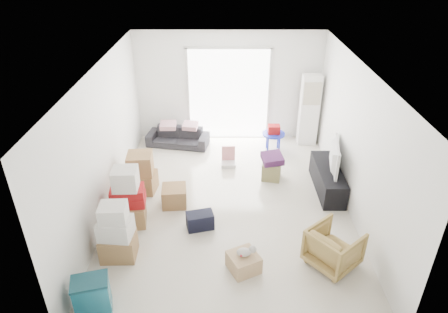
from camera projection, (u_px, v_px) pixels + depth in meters
name	position (u px, v px, depth m)	size (l,w,h in m)	color
room_shell	(230.00, 142.00, 7.11)	(4.98, 6.48, 3.18)	beige
sliding_door	(229.00, 91.00, 9.76)	(2.10, 0.04, 2.33)	white
ac_tower	(309.00, 110.00, 9.65)	(0.45, 0.30, 1.75)	white
tv_console	(327.00, 179.00, 8.11)	(0.45, 1.50, 0.50)	black
television	(329.00, 165.00, 7.95)	(0.99, 0.57, 0.13)	black
sofa	(178.00, 134.00, 9.81)	(1.50, 0.44, 0.59)	#2B2B31
pillow_left	(168.00, 121.00, 9.66)	(0.34, 0.27, 0.11)	#BC898F
pillow_right	(190.00, 121.00, 9.64)	(0.32, 0.26, 0.11)	#BC898F
armchair	(334.00, 246.00, 6.19)	(0.70, 0.66, 0.72)	tan
storage_bins	(92.00, 295.00, 5.44)	(0.56, 0.46, 0.57)	#15576A
box_stack_a	(117.00, 234.00, 6.30)	(0.56, 0.47, 1.01)	olive
box_stack_b	(128.00, 200.00, 7.05)	(0.64, 0.62, 1.12)	olive
box_stack_c	(141.00, 173.00, 8.00)	(0.61, 0.53, 0.84)	olive
loose_box	(174.00, 196.00, 7.68)	(0.46, 0.46, 0.38)	olive
duffel_bag	(200.00, 221.00, 7.08)	(0.47, 0.28, 0.30)	black
ottoman	(271.00, 170.00, 8.51)	(0.38, 0.38, 0.38)	olive
blanket	(272.00, 160.00, 8.38)	(0.42, 0.42, 0.14)	#491E4B
kids_table	(274.00, 133.00, 9.47)	(0.55, 0.55, 0.67)	#1B29B9
toy_walker	(228.00, 160.00, 9.05)	(0.33, 0.29, 0.43)	silver
wood_crate	(244.00, 262.00, 6.19)	(0.43, 0.43, 0.29)	tan
plush_bunny	(246.00, 251.00, 6.09)	(0.31, 0.17, 0.15)	#B2ADA8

